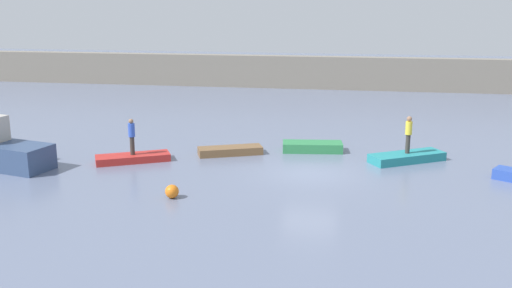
% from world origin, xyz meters
% --- Properties ---
extents(ground_plane, '(120.00, 120.00, 0.00)m').
position_xyz_m(ground_plane, '(0.00, 0.00, 0.00)').
color(ground_plane, slate).
extents(embankment_wall, '(80.00, 1.20, 2.84)m').
position_xyz_m(embankment_wall, '(0.00, 25.98, 1.42)').
color(embankment_wall, gray).
rests_on(embankment_wall, ground_plane).
extents(rowboat_red, '(3.67, 2.63, 0.36)m').
position_xyz_m(rowboat_red, '(-8.72, 0.54, 0.18)').
color(rowboat_red, red).
rests_on(rowboat_red, ground_plane).
extents(rowboat_brown, '(3.39, 2.18, 0.40)m').
position_xyz_m(rowboat_brown, '(-4.30, 2.65, 0.20)').
color(rowboat_brown, brown).
rests_on(rowboat_brown, ground_plane).
extents(rowboat_green, '(3.21, 1.56, 0.48)m').
position_xyz_m(rowboat_green, '(-0.21, 4.00, 0.24)').
color(rowboat_green, '#2D7F47').
rests_on(rowboat_green, ground_plane).
extents(rowboat_teal, '(3.87, 3.00, 0.42)m').
position_xyz_m(rowboat_teal, '(4.51, 2.80, 0.21)').
color(rowboat_teal, teal).
rests_on(rowboat_teal, ground_plane).
extents(person_yellow_shirt, '(0.32, 0.32, 1.84)m').
position_xyz_m(person_yellow_shirt, '(4.51, 2.80, 1.46)').
color(person_yellow_shirt, '#38332D').
rests_on(person_yellow_shirt, rowboat_teal).
extents(person_blue_shirt, '(0.32, 0.32, 1.78)m').
position_xyz_m(person_blue_shirt, '(-8.72, 0.54, 1.35)').
color(person_blue_shirt, '#38332D').
rests_on(person_blue_shirt, rowboat_red).
extents(mooring_buoy, '(0.55, 0.55, 0.55)m').
position_xyz_m(mooring_buoy, '(-5.19, -4.32, 0.28)').
color(mooring_buoy, orange).
rests_on(mooring_buoy, ground_plane).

